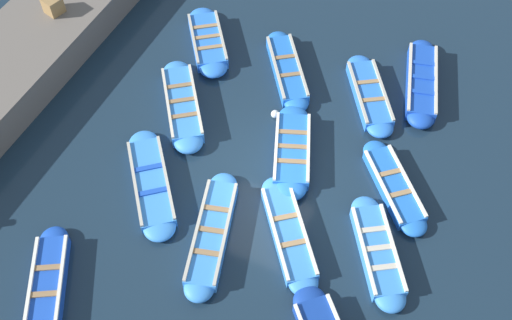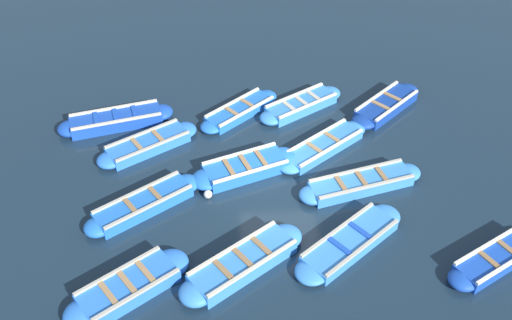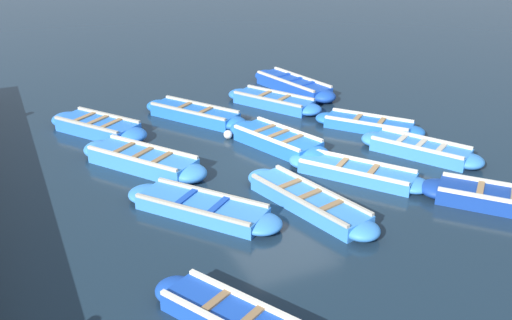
{
  "view_description": "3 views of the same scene",
  "coord_description": "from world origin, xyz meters",
  "px_view_note": "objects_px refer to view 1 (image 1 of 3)",
  "views": [
    {
      "loc": [
        -3.65,
        8.46,
        13.36
      ],
      "look_at": [
        0.37,
        -0.36,
        0.17
      ],
      "focal_mm": 42.0,
      "sensor_mm": 36.0,
      "label": 1
    },
    {
      "loc": [
        12.71,
        -1.53,
        11.58
      ],
      "look_at": [
        -0.39,
        -0.74,
        0.49
      ],
      "focal_mm": 42.0,
      "sensor_mm": 36.0,
      "label": 2
    },
    {
      "loc": [
        6.09,
        11.97,
        6.37
      ],
      "look_at": [
        0.61,
        -0.17,
        0.19
      ],
      "focal_mm": 42.0,
      "sensor_mm": 36.0,
      "label": 3
    }
  ],
  "objects_px": {
    "boat_bow_out": "(208,41)",
    "boat_near_quay": "(377,251)",
    "boat_stern_in": "(289,233)",
    "boat_end_of_row": "(369,95)",
    "boat_mid_row": "(48,284)",
    "boat_centre": "(394,186)",
    "wooden_crate": "(53,5)",
    "boat_far_corner": "(287,70)",
    "boat_outer_right": "(182,105)",
    "buoy_orange_near": "(275,114)",
    "boat_alongside": "(292,151)",
    "boat_inner_gap": "(212,233)",
    "boat_outer_left": "(421,82)",
    "boat_broadside": "(151,183)"
  },
  "relations": [
    {
      "from": "boat_broadside",
      "to": "boat_centre",
      "type": "distance_m",
      "value": 6.46
    },
    {
      "from": "boat_bow_out",
      "to": "boat_mid_row",
      "type": "relative_size",
      "value": 1.03
    },
    {
      "from": "boat_inner_gap",
      "to": "wooden_crate",
      "type": "xyz_separation_m",
      "value": [
        7.78,
        -4.6,
        1.12
      ]
    },
    {
      "from": "boat_bow_out",
      "to": "wooden_crate",
      "type": "xyz_separation_m",
      "value": [
        4.48,
        1.58,
        1.1
      ]
    },
    {
      "from": "boat_alongside",
      "to": "boat_stern_in",
      "type": "distance_m",
      "value": 2.58
    },
    {
      "from": "boat_outer_left",
      "to": "boat_far_corner",
      "type": "xyz_separation_m",
      "value": [
        3.9,
        1.2,
        -0.02
      ]
    },
    {
      "from": "boat_broadside",
      "to": "boat_mid_row",
      "type": "relative_size",
      "value": 1.09
    },
    {
      "from": "boat_near_quay",
      "to": "buoy_orange_near",
      "type": "height_order",
      "value": "boat_near_quay"
    },
    {
      "from": "boat_end_of_row",
      "to": "boat_stern_in",
      "type": "distance_m",
      "value": 5.34
    },
    {
      "from": "boat_mid_row",
      "to": "boat_inner_gap",
      "type": "bearing_deg",
      "value": -136.01
    },
    {
      "from": "boat_outer_left",
      "to": "wooden_crate",
      "type": "distance_m",
      "value": 11.55
    },
    {
      "from": "boat_near_quay",
      "to": "boat_centre",
      "type": "bearing_deg",
      "value": -84.7
    },
    {
      "from": "buoy_orange_near",
      "to": "wooden_crate",
      "type": "bearing_deg",
      "value": -2.12
    },
    {
      "from": "boat_far_corner",
      "to": "boat_bow_out",
      "type": "bearing_deg",
      "value": -2.51
    },
    {
      "from": "boat_centre",
      "to": "boat_stern_in",
      "type": "relative_size",
      "value": 0.89
    },
    {
      "from": "boat_end_of_row",
      "to": "buoy_orange_near",
      "type": "distance_m",
      "value": 2.92
    },
    {
      "from": "boat_alongside",
      "to": "boat_centre",
      "type": "bearing_deg",
      "value": -178.97
    },
    {
      "from": "boat_near_quay",
      "to": "boat_alongside",
      "type": "bearing_deg",
      "value": -32.8
    },
    {
      "from": "boat_end_of_row",
      "to": "boat_mid_row",
      "type": "relative_size",
      "value": 1.05
    },
    {
      "from": "boat_bow_out",
      "to": "buoy_orange_near",
      "type": "height_order",
      "value": "boat_bow_out"
    },
    {
      "from": "boat_outer_right",
      "to": "boat_stern_in",
      "type": "height_order",
      "value": "boat_outer_right"
    },
    {
      "from": "boat_inner_gap",
      "to": "boat_stern_in",
      "type": "height_order",
      "value": "boat_inner_gap"
    },
    {
      "from": "boat_bow_out",
      "to": "boat_centre",
      "type": "height_order",
      "value": "boat_bow_out"
    },
    {
      "from": "boat_inner_gap",
      "to": "boat_far_corner",
      "type": "height_order",
      "value": "boat_far_corner"
    },
    {
      "from": "boat_outer_left",
      "to": "wooden_crate",
      "type": "xyz_separation_m",
      "value": [
        11.19,
        2.66,
        1.09
      ]
    },
    {
      "from": "boat_bow_out",
      "to": "boat_inner_gap",
      "type": "bearing_deg",
      "value": 118.08
    },
    {
      "from": "boat_centre",
      "to": "boat_outer_left",
      "type": "bearing_deg",
      "value": -85.15
    },
    {
      "from": "boat_inner_gap",
      "to": "boat_far_corner",
      "type": "distance_m",
      "value": 6.08
    },
    {
      "from": "boat_outer_right",
      "to": "boat_near_quay",
      "type": "distance_m",
      "value": 7.02
    },
    {
      "from": "boat_broadside",
      "to": "boat_stern_in",
      "type": "relative_size",
      "value": 1.05
    },
    {
      "from": "boat_centre",
      "to": "boat_near_quay",
      "type": "bearing_deg",
      "value": 95.3
    },
    {
      "from": "boat_alongside",
      "to": "boat_mid_row",
      "type": "bearing_deg",
      "value": 58.14
    },
    {
      "from": "boat_broadside",
      "to": "boat_near_quay",
      "type": "height_order",
      "value": "boat_near_quay"
    },
    {
      "from": "boat_bow_out",
      "to": "boat_near_quay",
      "type": "height_order",
      "value": "boat_bow_out"
    },
    {
      "from": "boat_end_of_row",
      "to": "boat_outer_right",
      "type": "bearing_deg",
      "value": 28.98
    },
    {
      "from": "boat_stern_in",
      "to": "boat_mid_row",
      "type": "bearing_deg",
      "value": 37.97
    },
    {
      "from": "boat_far_corner",
      "to": "boat_stern_in",
      "type": "height_order",
      "value": "boat_far_corner"
    },
    {
      "from": "boat_inner_gap",
      "to": "boat_stern_in",
      "type": "xyz_separation_m",
      "value": [
        -1.75,
        -0.82,
        -0.02
      ]
    },
    {
      "from": "boat_outer_left",
      "to": "boat_end_of_row",
      "type": "bearing_deg",
      "value": 41.06
    },
    {
      "from": "boat_end_of_row",
      "to": "wooden_crate",
      "type": "bearing_deg",
      "value": 8.87
    },
    {
      "from": "boat_inner_gap",
      "to": "boat_end_of_row",
      "type": "distance_m",
      "value": 6.51
    },
    {
      "from": "boat_outer_right",
      "to": "buoy_orange_near",
      "type": "bearing_deg",
      "value": -161.59
    },
    {
      "from": "boat_stern_in",
      "to": "boat_centre",
      "type": "bearing_deg",
      "value": -129.01
    },
    {
      "from": "boat_bow_out",
      "to": "boat_stern_in",
      "type": "height_order",
      "value": "boat_bow_out"
    },
    {
      "from": "buoy_orange_near",
      "to": "boat_end_of_row",
      "type": "bearing_deg",
      "value": -141.12
    },
    {
      "from": "boat_centre",
      "to": "wooden_crate",
      "type": "xyz_separation_m",
      "value": [
        11.53,
        -1.31,
        1.14
      ]
    },
    {
      "from": "boat_end_of_row",
      "to": "boat_outer_left",
      "type": "bearing_deg",
      "value": -138.94
    },
    {
      "from": "boat_far_corner",
      "to": "boat_outer_right",
      "type": "bearing_deg",
      "value": 49.39
    },
    {
      "from": "boat_stern_in",
      "to": "boat_near_quay",
      "type": "height_order",
      "value": "boat_near_quay"
    },
    {
      "from": "boat_alongside",
      "to": "boat_centre",
      "type": "height_order",
      "value": "boat_alongside"
    }
  ]
}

